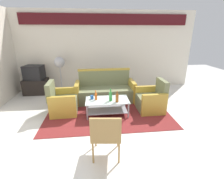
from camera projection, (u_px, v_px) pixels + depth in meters
name	position (u px, v px, depth m)	size (l,w,h in m)	color
ground_plane	(117.00, 130.00, 3.53)	(14.00, 14.00, 0.00)	silver
wall_back	(106.00, 49.00, 5.90)	(6.52, 0.19, 2.80)	silver
rug	(108.00, 110.00, 4.42)	(3.21, 2.23, 0.01)	maroon
couch	(105.00, 91.00, 4.99)	(1.81, 0.77, 0.96)	#6B704C
armchair_left	(63.00, 103.00, 4.23)	(0.73, 0.79, 0.85)	#6B704C
armchair_right	(151.00, 100.00, 4.38)	(0.71, 0.77, 0.85)	#6B704C
coffee_table	(107.00, 105.00, 4.14)	(1.10, 0.60, 0.40)	silver
bottle_green	(111.00, 96.00, 4.00)	(0.08, 0.08, 0.32)	#2D8C38
bottle_brown	(117.00, 98.00, 3.94)	(0.07, 0.07, 0.28)	brown
bottle_orange	(96.00, 96.00, 4.06)	(0.06, 0.06, 0.26)	#D85919
cup	(92.00, 97.00, 4.12)	(0.08, 0.08, 0.10)	#2659A5
tv_stand	(36.00, 86.00, 5.58)	(0.80, 0.50, 0.52)	black
television	(34.00, 73.00, 5.42)	(0.67, 0.54, 0.48)	black
pedestal_fan	(60.00, 64.00, 5.46)	(0.36, 0.36, 1.27)	#2D2D33
wicker_chair	(106.00, 133.00, 2.59)	(0.53, 0.53, 0.84)	#AD844C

